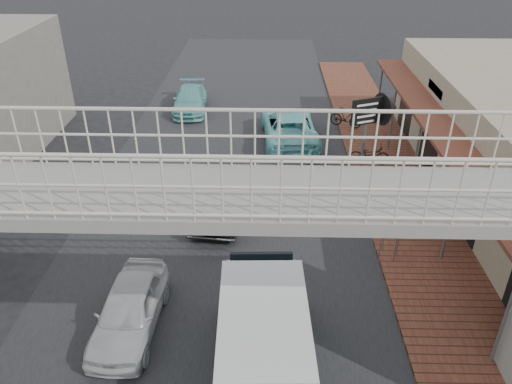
# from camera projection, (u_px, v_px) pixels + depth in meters

# --- Properties ---
(ground) EXTENTS (120.00, 120.00, 0.00)m
(ground) POSITION_uv_depth(u_px,v_px,m) (213.00, 277.00, 14.62)
(ground) COLOR black
(ground) RESTS_ON ground
(road_strip) EXTENTS (10.00, 60.00, 0.01)m
(road_strip) POSITION_uv_depth(u_px,v_px,m) (213.00, 277.00, 14.62)
(road_strip) COLOR black
(road_strip) RESTS_ON ground
(sidewalk) EXTENTS (3.00, 40.00, 0.10)m
(sidewalk) POSITION_uv_depth(u_px,v_px,m) (412.00, 223.00, 17.05)
(sidewalk) COLOR brown
(sidewalk) RESTS_ON ground
(footbridge) EXTENTS (16.40, 2.40, 6.34)m
(footbridge) POSITION_uv_depth(u_px,v_px,m) (185.00, 283.00, 9.57)
(footbridge) COLOR gray
(footbridge) RESTS_ON ground
(white_hatchback) EXTENTS (1.58, 3.68, 1.24)m
(white_hatchback) POSITION_uv_depth(u_px,v_px,m) (129.00, 309.00, 12.59)
(white_hatchback) COLOR silver
(white_hatchback) RESTS_ON ground
(dark_sedan) EXTENTS (2.05, 4.70, 1.50)m
(dark_sedan) POSITION_uv_depth(u_px,v_px,m) (224.00, 191.00, 17.52)
(dark_sedan) COLOR black
(dark_sedan) RESTS_ON ground
(angkot_curb) EXTENTS (2.70, 5.23, 1.41)m
(angkot_curb) POSITION_uv_depth(u_px,v_px,m) (289.00, 126.00, 22.82)
(angkot_curb) COLOR #79CDD1
(angkot_curb) RESTS_ON ground
(angkot_far) EXTENTS (1.91, 4.15, 1.18)m
(angkot_far) POSITION_uv_depth(u_px,v_px,m) (190.00, 100.00, 26.28)
(angkot_far) COLOR #6CBABB
(angkot_far) RESTS_ON ground
(angkot_van) EXTENTS (2.13, 4.38, 2.11)m
(angkot_van) POSITION_uv_depth(u_px,v_px,m) (263.00, 331.00, 10.97)
(angkot_van) COLOR black
(angkot_van) RESTS_ON ground
(motorcycle_near) EXTENTS (1.69, 0.71, 0.87)m
(motorcycle_near) POSITION_uv_depth(u_px,v_px,m) (369.00, 154.00, 20.63)
(motorcycle_near) COLOR black
(motorcycle_near) RESTS_ON sidewalk
(motorcycle_far) EXTENTS (1.61, 1.08, 0.95)m
(motorcycle_far) POSITION_uv_depth(u_px,v_px,m) (346.00, 118.00, 24.10)
(motorcycle_far) COLOR black
(motorcycle_far) RESTS_ON sidewalk
(street_clock) EXTENTS (0.64, 0.62, 2.47)m
(street_clock) POSITION_uv_depth(u_px,v_px,m) (397.00, 198.00, 14.40)
(street_clock) COLOR #59595B
(street_clock) RESTS_ON sidewalk
(arrow_sign) EXTENTS (2.05, 1.39, 3.39)m
(arrow_sign) POSITION_uv_depth(u_px,v_px,m) (387.00, 110.00, 18.67)
(arrow_sign) COLOR #59595B
(arrow_sign) RESTS_ON sidewalk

